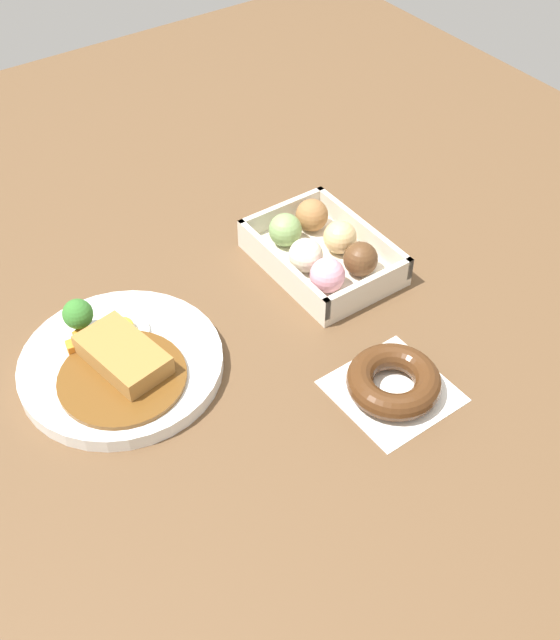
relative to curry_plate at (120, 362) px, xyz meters
The scene contains 4 objects.
ground_plane 0.13m from the curry_plate, 84.93° to the left, with size 1.60×1.60×0.00m, color brown.
curry_plate is the anchor object (origin of this frame).
donut_box 0.30m from the curry_plate, 93.59° to the left, with size 0.19×0.14×0.06m.
chocolate_ring_donut 0.31m from the curry_plate, 49.36° to the left, with size 0.13×0.13×0.03m.
Camera 1 is at (0.59, -0.32, 0.67)m, focal length 44.00 mm.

